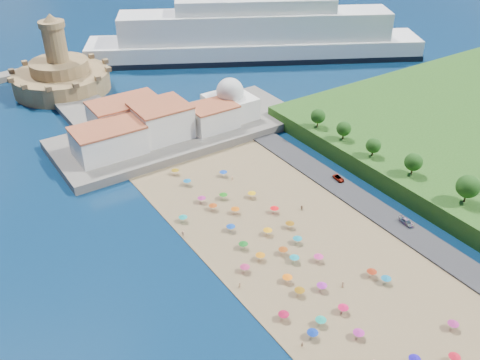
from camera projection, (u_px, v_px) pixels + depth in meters
ground at (281, 254)px, 136.75m from camera, size 700.00×700.00×0.00m
terrace at (181, 131)px, 192.25m from camera, size 90.00×36.00×3.00m
jetty at (88, 112)px, 206.89m from camera, size 18.00×70.00×2.40m
waterfront_buildings at (145, 124)px, 183.23m from camera, size 57.00×29.00×11.00m
domed_building at (230, 102)px, 196.21m from camera, size 16.00×16.00×15.00m
fortress at (61, 75)px, 225.20m from camera, size 40.00×40.00×32.40m
cruise_ship at (255, 37)px, 257.57m from camera, size 153.28×98.08×35.30m
beach_parasols at (316, 282)px, 124.96m from camera, size 32.45×118.93×2.20m
beachgoers at (294, 266)px, 131.11m from camera, size 35.36×86.06×1.89m
parked_cars at (408, 223)px, 145.78m from camera, size 2.54×66.97×1.36m
hillside_trees at (445, 182)px, 146.83m from camera, size 14.03×109.25×8.21m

